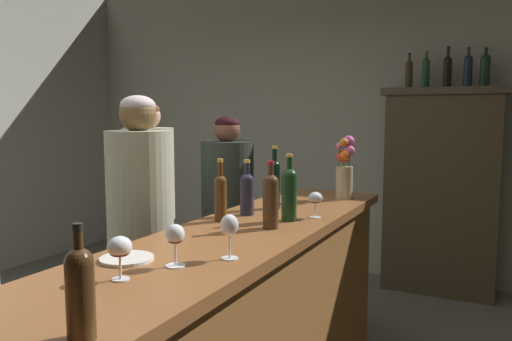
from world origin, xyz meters
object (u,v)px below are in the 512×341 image
at_px(wine_glass_rear, 175,237).
at_px(display_cabinet, 441,187).
at_px(wine_glass_mid, 229,227).
at_px(patron_by_cabinet, 141,237).
at_px(display_bottle_midright, 468,70).
at_px(patron_near_entrance, 150,213).
at_px(wine_glass_spare, 315,199).
at_px(display_bottle_midleft, 426,71).
at_px(wine_bottle_chardonnay, 247,191).
at_px(display_bottle_right, 485,69).
at_px(flower_arrangement, 345,167).
at_px(wine_bottle_pinot, 271,198).
at_px(display_bottle_left, 409,73).
at_px(wine_bottle_riesling, 80,289).
at_px(wine_bottle_syrah, 274,181).
at_px(patron_redhead, 228,211).
at_px(wine_bottle_rose, 289,191).
at_px(cheese_plate, 127,259).
at_px(wine_glass_front, 120,249).
at_px(display_bottle_center, 447,70).
at_px(wine_bottle_malbec, 221,195).

bearing_deg(wine_glass_rear, display_cabinet, 80.84).
distance_m(wine_glass_mid, patron_by_cabinet, 0.98).
relative_size(display_bottle_midright, patron_near_entrance, 0.20).
height_order(wine_glass_spare, display_bottle_midleft, display_bottle_midleft).
bearing_deg(wine_bottle_chardonnay, display_cabinet, 72.48).
bearing_deg(display_bottle_right, flower_arrangement, -114.75).
height_order(wine_bottle_pinot, display_bottle_left, display_bottle_left).
height_order(wine_bottle_riesling, wine_bottle_syrah, wine_bottle_syrah).
height_order(wine_bottle_pinot, patron_redhead, patron_redhead).
bearing_deg(wine_bottle_rose, display_bottle_left, 86.22).
relative_size(wine_bottle_chardonnay, wine_glass_spare, 2.18).
relative_size(flower_arrangement, display_bottle_midleft, 1.21).
relative_size(wine_bottle_pinot, display_bottle_midright, 0.96).
distance_m(wine_bottle_rose, cheese_plate, 0.95).
xyz_separation_m(flower_arrangement, display_bottle_right, (0.70, 1.52, 0.69)).
distance_m(wine_glass_front, flower_arrangement, 1.85).
bearing_deg(display_bottle_midleft, wine_glass_spare, -95.23).
height_order(display_cabinet, wine_bottle_rose, display_cabinet).
bearing_deg(wine_glass_spare, wine_glass_front, -100.37).
xyz_separation_m(wine_bottle_chardonnay, patron_by_cabinet, (-0.49, -0.26, -0.24)).
bearing_deg(wine_bottle_riesling, display_bottle_midleft, 86.90).
height_order(wine_bottle_chardonnay, display_bottle_center, display_bottle_center).
bearing_deg(display_bottle_midleft, display_bottle_center, -0.00).
xyz_separation_m(wine_bottle_pinot, display_bottle_midleft, (0.30, 2.47, 0.75)).
xyz_separation_m(wine_bottle_riesling, display_bottle_midleft, (0.20, 3.73, 0.77)).
xyz_separation_m(cheese_plate, display_bottle_center, (0.72, 3.18, 0.89)).
distance_m(wine_bottle_riesling, patron_by_cabinet, 1.50).
distance_m(wine_glass_mid, display_bottle_midright, 3.14).
height_order(wine_bottle_riesling, wine_bottle_pinot, wine_bottle_pinot).
relative_size(patron_by_cabinet, patron_redhead, 1.07).
relative_size(wine_glass_front, wine_glass_mid, 0.86).
distance_m(wine_bottle_pinot, wine_glass_mid, 0.53).
bearing_deg(wine_glass_rear, display_bottle_right, 75.66).
height_order(display_bottle_left, display_bottle_right, display_bottle_right).
xyz_separation_m(wine_bottle_malbec, patron_by_cabinet, (-0.45, -0.07, -0.25)).
height_order(wine_bottle_syrah, wine_glass_front, wine_bottle_syrah).
relative_size(wine_bottle_rose, flower_arrangement, 0.84).
relative_size(wine_glass_rear, display_bottle_right, 0.48).
bearing_deg(wine_glass_mid, wine_glass_front, -118.31).
distance_m(wine_glass_rear, patron_redhead, 2.04).
height_order(wine_bottle_chardonnay, display_bottle_midright, display_bottle_midright).
distance_m(wine_bottle_chardonnay, wine_glass_front, 1.12).
bearing_deg(wine_bottle_malbec, patron_near_entrance, 148.54).
height_order(display_bottle_right, patron_near_entrance, display_bottle_right).
xyz_separation_m(display_cabinet, display_bottle_right, (0.30, -0.00, 0.99)).
height_order(wine_bottle_pinot, wine_glass_rear, wine_bottle_pinot).
relative_size(display_cabinet, wine_bottle_syrah, 5.03).
distance_m(wine_glass_spare, display_bottle_left, 2.29).
bearing_deg(wine_bottle_pinot, display_bottle_left, 86.29).
relative_size(display_cabinet, flower_arrangement, 4.47).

